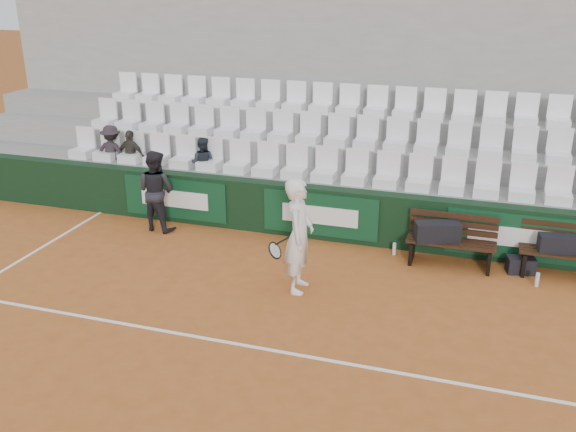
# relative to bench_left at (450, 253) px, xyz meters

# --- Properties ---
(ground) EXTENTS (80.00, 80.00, 0.00)m
(ground) POSITION_rel_bench_left_xyz_m (-2.22, -3.47, -0.23)
(ground) COLOR #A85825
(ground) RESTS_ON ground
(court_baseline) EXTENTS (18.00, 0.06, 0.01)m
(court_baseline) POSITION_rel_bench_left_xyz_m (-2.22, -3.47, -0.22)
(court_baseline) COLOR white
(court_baseline) RESTS_ON ground
(back_barrier) EXTENTS (18.00, 0.34, 1.00)m
(back_barrier) POSITION_rel_bench_left_xyz_m (-2.15, 0.53, 0.28)
(back_barrier) COLOR black
(back_barrier) RESTS_ON ground
(grandstand_tier_front) EXTENTS (18.00, 0.95, 1.00)m
(grandstand_tier_front) POSITION_rel_bench_left_xyz_m (-2.22, 1.16, 0.28)
(grandstand_tier_front) COLOR gray
(grandstand_tier_front) RESTS_ON ground
(grandstand_tier_mid) EXTENTS (18.00, 0.95, 1.45)m
(grandstand_tier_mid) POSITION_rel_bench_left_xyz_m (-2.22, 2.11, 0.50)
(grandstand_tier_mid) COLOR gray
(grandstand_tier_mid) RESTS_ON ground
(grandstand_tier_back) EXTENTS (18.00, 0.95, 1.90)m
(grandstand_tier_back) POSITION_rel_bench_left_xyz_m (-2.22, 3.06, 0.72)
(grandstand_tier_back) COLOR gray
(grandstand_tier_back) RESTS_ON ground
(grandstand_rear_wall) EXTENTS (18.00, 0.30, 4.40)m
(grandstand_rear_wall) POSITION_rel_bench_left_xyz_m (-2.22, 3.68, 1.98)
(grandstand_rear_wall) COLOR #989996
(grandstand_rear_wall) RESTS_ON ground
(seat_row_front) EXTENTS (11.90, 0.44, 0.63)m
(seat_row_front) POSITION_rel_bench_left_xyz_m (-2.22, 0.98, 1.09)
(seat_row_front) COLOR white
(seat_row_front) RESTS_ON grandstand_tier_front
(seat_row_mid) EXTENTS (11.90, 0.44, 0.63)m
(seat_row_mid) POSITION_rel_bench_left_xyz_m (-2.22, 1.93, 1.54)
(seat_row_mid) COLOR white
(seat_row_mid) RESTS_ON grandstand_tier_mid
(seat_row_back) EXTENTS (11.90, 0.44, 0.63)m
(seat_row_back) POSITION_rel_bench_left_xyz_m (-2.22, 2.88, 1.99)
(seat_row_back) COLOR white
(seat_row_back) RESTS_ON grandstand_tier_back
(bench_left) EXTENTS (1.50, 0.56, 0.45)m
(bench_left) POSITION_rel_bench_left_xyz_m (0.00, 0.00, 0.00)
(bench_left) COLOR black
(bench_left) RESTS_ON ground
(bench_right) EXTENTS (1.50, 0.56, 0.45)m
(bench_right) POSITION_rel_bench_left_xyz_m (1.85, 0.12, 0.00)
(bench_right) COLOR black
(bench_right) RESTS_ON ground
(sports_bag_left) EXTENTS (0.82, 0.56, 0.32)m
(sports_bag_left) POSITION_rel_bench_left_xyz_m (-0.24, -0.03, 0.39)
(sports_bag_left) COLOR black
(sports_bag_left) RESTS_ON bench_left
(sports_bag_right) EXTENTS (0.65, 0.38, 0.28)m
(sports_bag_right) POSITION_rel_bench_left_xyz_m (1.69, 0.10, 0.37)
(sports_bag_right) COLOR black
(sports_bag_right) RESTS_ON bench_right
(sports_bag_ground) EXTENTS (0.50, 0.37, 0.27)m
(sports_bag_ground) POSITION_rel_bench_left_xyz_m (1.17, 0.07, -0.09)
(sports_bag_ground) COLOR black
(sports_bag_ground) RESTS_ON ground
(water_bottle_near) EXTENTS (0.06, 0.06, 0.22)m
(water_bottle_near) POSITION_rel_bench_left_xyz_m (-0.98, 0.15, -0.11)
(water_bottle_near) COLOR silver
(water_bottle_near) RESTS_ON ground
(water_bottle_far) EXTENTS (0.07, 0.07, 0.23)m
(water_bottle_far) POSITION_rel_bench_left_xyz_m (1.42, -0.38, -0.11)
(water_bottle_far) COLOR silver
(water_bottle_far) RESTS_ON ground
(tennis_player) EXTENTS (0.75, 0.71, 1.85)m
(tennis_player) POSITION_rel_bench_left_xyz_m (-2.23, -1.65, 0.70)
(tennis_player) COLOR white
(tennis_player) RESTS_ON ground
(ball_kid) EXTENTS (0.86, 0.71, 1.59)m
(ball_kid) POSITION_rel_bench_left_xyz_m (-5.61, -0.03, 0.57)
(ball_kid) COLOR black
(ball_kid) RESTS_ON ground
(spectator_a) EXTENTS (0.80, 0.49, 1.19)m
(spectator_a) POSITION_rel_bench_left_xyz_m (-7.22, 1.03, 1.37)
(spectator_a) COLOR black
(spectator_a) RESTS_ON grandstand_tier_front
(spectator_b) EXTENTS (0.67, 0.33, 1.11)m
(spectator_b) POSITION_rel_bench_left_xyz_m (-6.75, 1.03, 1.33)
(spectator_b) COLOR #332E29
(spectator_b) RESTS_ON grandstand_tier_front
(spectator_c) EXTENTS (0.58, 0.48, 1.09)m
(spectator_c) POSITION_rel_bench_left_xyz_m (-5.10, 1.03, 1.32)
(spectator_c) COLOR #1E242E
(spectator_c) RESTS_ON grandstand_tier_front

